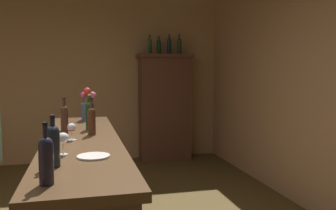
{
  "coord_description": "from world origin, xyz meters",
  "views": [
    {
      "loc": [
        0.35,
        -2.57,
        1.49
      ],
      "look_at": [
        1.11,
        0.52,
        1.2
      ],
      "focal_mm": 37.82,
      "sensor_mm": 36.0,
      "label": 1
    }
  ],
  "objects_px": {
    "wine_bottle_malbec": "(46,158)",
    "cheese_plate": "(94,156)",
    "wine_bottle_merlot": "(64,118)",
    "wine_glass_mid": "(72,129)",
    "bar_counter": "(83,200)",
    "flower_arrangement": "(88,106)",
    "wine_bottle_rose": "(92,119)",
    "display_bottle_midright": "(179,45)",
    "wine_bottle_syrah": "(90,114)",
    "display_bottle_left": "(150,45)",
    "display_cabinet": "(165,106)",
    "wine_glass_rear": "(63,139)",
    "display_bottle_midleft": "(159,46)",
    "wine_bottle_pinot": "(53,144)",
    "wine_glass_front": "(64,117)",
    "display_bottle_center": "(169,45)"
  },
  "relations": [
    {
      "from": "wine_bottle_merlot",
      "to": "display_bottle_midright",
      "type": "bearing_deg",
      "value": 57.47
    },
    {
      "from": "bar_counter",
      "to": "flower_arrangement",
      "type": "height_order",
      "value": "flower_arrangement"
    },
    {
      "from": "display_bottle_midleft",
      "to": "wine_glass_mid",
      "type": "bearing_deg",
      "value": -113.62
    },
    {
      "from": "wine_glass_rear",
      "to": "display_bottle_midleft",
      "type": "distance_m",
      "value": 3.93
    },
    {
      "from": "display_cabinet",
      "to": "display_bottle_center",
      "type": "bearing_deg",
      "value": 0.0
    },
    {
      "from": "wine_glass_front",
      "to": "wine_glass_rear",
      "type": "height_order",
      "value": "wine_glass_front"
    },
    {
      "from": "wine_glass_rear",
      "to": "display_bottle_center",
      "type": "relative_size",
      "value": 0.41
    },
    {
      "from": "wine_bottle_pinot",
      "to": "cheese_plate",
      "type": "xyz_separation_m",
      "value": [
        0.22,
        0.17,
        -0.12
      ]
    },
    {
      "from": "bar_counter",
      "to": "display_bottle_center",
      "type": "height_order",
      "value": "display_bottle_center"
    },
    {
      "from": "wine_bottle_merlot",
      "to": "wine_bottle_malbec",
      "type": "distance_m",
      "value": 1.39
    },
    {
      "from": "flower_arrangement",
      "to": "display_bottle_midright",
      "type": "bearing_deg",
      "value": 51.09
    },
    {
      "from": "wine_bottle_syrah",
      "to": "display_bottle_left",
      "type": "relative_size",
      "value": 1.0
    },
    {
      "from": "wine_bottle_rose",
      "to": "display_bottle_midright",
      "type": "distance_m",
      "value": 3.4
    },
    {
      "from": "wine_glass_rear",
      "to": "cheese_plate",
      "type": "distance_m",
      "value": 0.23
    },
    {
      "from": "cheese_plate",
      "to": "display_bottle_left",
      "type": "xyz_separation_m",
      "value": [
        1.06,
        3.69,
        0.95
      ]
    },
    {
      "from": "wine_glass_front",
      "to": "flower_arrangement",
      "type": "bearing_deg",
      "value": 71.23
    },
    {
      "from": "wine_bottle_malbec",
      "to": "wine_glass_rear",
      "type": "height_order",
      "value": "wine_bottle_malbec"
    },
    {
      "from": "wine_bottle_merlot",
      "to": "display_bottle_left",
      "type": "distance_m",
      "value": 3.17
    },
    {
      "from": "display_bottle_left",
      "to": "flower_arrangement",
      "type": "bearing_deg",
      "value": -118.55
    },
    {
      "from": "wine_bottle_rose",
      "to": "wine_bottle_malbec",
      "type": "height_order",
      "value": "wine_bottle_rose"
    },
    {
      "from": "wine_bottle_pinot",
      "to": "wine_glass_front",
      "type": "height_order",
      "value": "wine_bottle_pinot"
    },
    {
      "from": "wine_bottle_rose",
      "to": "wine_bottle_malbec",
      "type": "distance_m",
      "value": 1.29
    },
    {
      "from": "wine_bottle_pinot",
      "to": "wine_glass_mid",
      "type": "distance_m",
      "value": 0.76
    },
    {
      "from": "wine_bottle_syrah",
      "to": "wine_glass_rear",
      "type": "xyz_separation_m",
      "value": [
        -0.19,
        -0.96,
        -0.04
      ]
    },
    {
      "from": "wine_glass_mid",
      "to": "display_bottle_center",
      "type": "distance_m",
      "value": 3.57
    },
    {
      "from": "wine_bottle_malbec",
      "to": "cheese_plate",
      "type": "bearing_deg",
      "value": 64.83
    },
    {
      "from": "wine_bottle_rose",
      "to": "wine_glass_mid",
      "type": "height_order",
      "value": "wine_bottle_rose"
    },
    {
      "from": "wine_bottle_merlot",
      "to": "wine_glass_front",
      "type": "height_order",
      "value": "wine_bottle_merlot"
    },
    {
      "from": "wine_glass_mid",
      "to": "display_bottle_left",
      "type": "bearing_deg",
      "value": 68.84
    },
    {
      "from": "wine_bottle_rose",
      "to": "display_bottle_left",
      "type": "bearing_deg",
      "value": 70.19
    },
    {
      "from": "wine_bottle_malbec",
      "to": "display_bottle_left",
      "type": "relative_size",
      "value": 0.9
    },
    {
      "from": "wine_bottle_syrah",
      "to": "flower_arrangement",
      "type": "relative_size",
      "value": 0.91
    },
    {
      "from": "wine_bottle_syrah",
      "to": "wine_bottle_rose",
      "type": "bearing_deg",
      "value": -88.61
    },
    {
      "from": "wine_bottle_merlot",
      "to": "wine_bottle_malbec",
      "type": "relative_size",
      "value": 1.06
    },
    {
      "from": "display_cabinet",
      "to": "wine_glass_mid",
      "type": "distance_m",
      "value": 3.43
    },
    {
      "from": "wine_bottle_rose",
      "to": "cheese_plate",
      "type": "bearing_deg",
      "value": -91.15
    },
    {
      "from": "wine_glass_mid",
      "to": "display_bottle_left",
      "type": "xyz_separation_m",
      "value": [
        1.2,
        3.1,
        0.87
      ]
    },
    {
      "from": "wine_bottle_malbec",
      "to": "wine_bottle_pinot",
      "type": "bearing_deg",
      "value": 88.52
    },
    {
      "from": "display_bottle_left",
      "to": "display_cabinet",
      "type": "bearing_deg",
      "value": -0.0
    },
    {
      "from": "display_bottle_center",
      "to": "wine_bottle_syrah",
      "type": "bearing_deg",
      "value": -117.87
    },
    {
      "from": "wine_glass_rear",
      "to": "wine_bottle_rose",
      "type": "bearing_deg",
      "value": 73.87
    },
    {
      "from": "wine_bottle_merlot",
      "to": "wine_glass_mid",
      "type": "xyz_separation_m",
      "value": [
        0.06,
        -0.32,
        -0.04
      ]
    },
    {
      "from": "bar_counter",
      "to": "wine_bottle_merlot",
      "type": "height_order",
      "value": "wine_bottle_merlot"
    },
    {
      "from": "display_bottle_left",
      "to": "wine_glass_mid",
      "type": "bearing_deg",
      "value": -111.16
    },
    {
      "from": "wine_bottle_merlot",
      "to": "display_bottle_midleft",
      "type": "relative_size",
      "value": 0.98
    },
    {
      "from": "bar_counter",
      "to": "display_bottle_midleft",
      "type": "xyz_separation_m",
      "value": [
        1.28,
        3.05,
        1.44
      ]
    },
    {
      "from": "wine_glass_front",
      "to": "display_cabinet",
      "type": "bearing_deg",
      "value": 59.42
    },
    {
      "from": "display_bottle_midright",
      "to": "wine_bottle_syrah",
      "type": "bearing_deg",
      "value": -120.82
    },
    {
      "from": "display_bottle_midright",
      "to": "wine_glass_rear",
      "type": "bearing_deg",
      "value": -116.08
    },
    {
      "from": "wine_bottle_rose",
      "to": "display_bottle_midright",
      "type": "relative_size",
      "value": 0.88
    }
  ]
}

